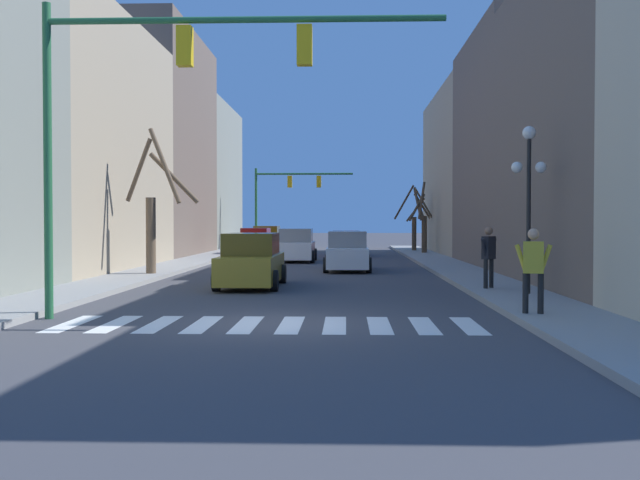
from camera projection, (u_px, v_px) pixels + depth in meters
name	position (u px, v px, depth m)	size (l,w,h in m)	color
ground_plane	(270.00, 323.00, 15.40)	(240.00, 240.00, 0.00)	#424247
sidewalk_right	(573.00, 321.00, 15.18)	(2.20, 90.00, 0.15)	gray
building_row_left	(99.00, 137.00, 35.87)	(6.00, 54.29, 13.78)	gray
building_row_right	(546.00, 154.00, 32.60)	(6.00, 46.39, 10.67)	#BCB299
crosswalk_stripes	(269.00, 325.00, 15.20)	(8.55, 2.60, 0.01)	white
traffic_signal_near	(163.00, 86.00, 15.91)	(8.58, 0.28, 6.77)	#236038
traffic_signal_far	(285.00, 191.00, 53.05)	(6.97, 0.28, 5.87)	#236038
street_lamp_right_corner	(529.00, 176.00, 20.08)	(0.95, 0.36, 4.51)	black
car_parked_right_near	(347.00, 252.00, 31.74)	(1.96, 4.43, 1.68)	white
car_parked_right_mid	(251.00, 262.00, 23.92)	(1.97, 4.74, 1.73)	#A38423
car_driving_away_lane	(296.00, 246.00, 38.95)	(2.03, 4.36, 1.72)	white
car_parked_left_mid	(346.00, 244.00, 45.31)	(1.97, 4.73, 1.54)	red
car_parked_right_far	(267.00, 240.00, 51.99)	(2.04, 4.23, 1.78)	#A38423
car_driving_toward_lane	(256.00, 243.00, 45.86)	(1.98, 4.47, 1.69)	red
pedestrian_on_right_sidewalk	(489.00, 252.00, 21.84)	(0.59, 0.63, 1.79)	black
pedestrian_on_left_sidewalk	(533.00, 263.00, 15.81)	(0.77, 0.32, 1.80)	black
street_tree_right_near	(416.00, 218.00, 50.27)	(2.65, 2.68, 4.43)	#473828
street_tree_left_near	(422.00, 224.00, 46.61)	(1.30, 1.18, 4.42)	#473828
street_tree_right_far	(154.00, 211.00, 28.06)	(2.84, 0.95, 5.46)	brown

